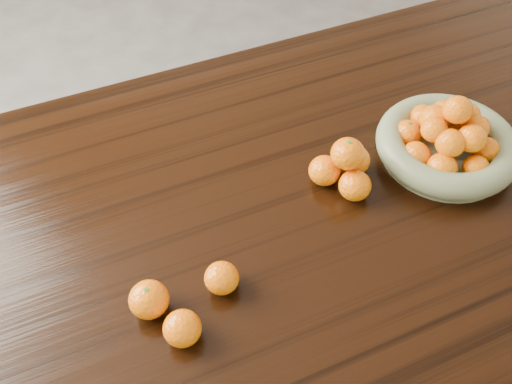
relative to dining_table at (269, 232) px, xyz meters
name	(u,v)px	position (x,y,z in m)	size (l,w,h in m)	color
ground	(265,365)	(0.00, 0.00, -0.66)	(5.00, 5.00, 0.00)	#62605C
dining_table	(269,232)	(0.00, 0.00, 0.00)	(2.00, 1.00, 0.75)	black
fruit_bowl	(448,142)	(0.40, -0.02, 0.13)	(0.30, 0.30, 0.15)	#6E7757
orange_pyramid	(345,167)	(0.16, 0.00, 0.13)	(0.14, 0.13, 0.11)	orange
loose_orange_0	(149,300)	(-0.28, -0.13, 0.12)	(0.07, 0.07, 0.06)	orange
loose_orange_1	(182,328)	(-0.25, -0.20, 0.12)	(0.06, 0.06, 0.06)	orange
loose_orange_2	(222,278)	(-0.15, -0.14, 0.12)	(0.06, 0.06, 0.06)	orange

